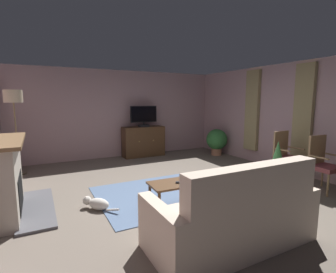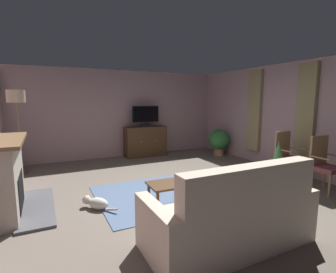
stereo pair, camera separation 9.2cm
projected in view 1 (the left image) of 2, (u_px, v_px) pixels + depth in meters
The scene contains 18 objects.
ground_plane at pixel (179, 194), 4.70m from camera, with size 6.67×7.60×0.04m, color #665B51.
wall_back at pixel (120, 114), 7.64m from camera, with size 6.67×0.10×2.56m, color gray.
wall_right_with_window at pixel (294, 118), 5.92m from camera, with size 0.10×7.60×2.56m, color #A6858B.
curtain_panel_near at pixel (303, 113), 5.60m from camera, with size 0.10×0.44×2.15m, color #8E7F56.
curtain_panel_far at pixel (252, 111), 6.92m from camera, with size 0.10×0.44×2.15m, color #8E7F56.
rug_central at pixel (174, 192), 4.74m from camera, with size 2.75×1.88×0.01m, color slate.
fireplace at pixel (2, 180), 3.73m from camera, with size 0.96×1.65×1.13m.
tv_cabinet at pixel (143, 142), 7.72m from camera, with size 1.25×0.48×0.90m.
television at pixel (144, 116), 7.56m from camera, with size 0.82×0.20×0.62m.
coffee_table at pixel (182, 185), 4.00m from camera, with size 1.06×0.53×0.43m.
tv_remote at pixel (181, 183), 3.90m from camera, with size 0.17×0.05×0.02m, color black.
sofa_floral at pixel (234, 218), 2.95m from camera, with size 1.98×0.89×1.03m.
side_chair_far_end at pixel (323, 163), 4.76m from camera, with size 0.50×0.49×1.03m.
side_chair_beside_plant at pixel (286, 155), 5.46m from camera, with size 0.49×0.49×1.03m.
potted_plant_on_hearth_side at pixel (217, 140), 7.86m from camera, with size 0.64×0.64×0.81m.
potted_plant_leafy_by_curtain at pixel (277, 166), 4.41m from camera, with size 0.35×0.35×1.00m.
cat at pixel (97, 203), 3.97m from camera, with size 0.46×0.56×0.20m.
floor_lamp at pixel (14, 104), 5.65m from camera, with size 0.38×0.38×1.92m.
Camera 1 is at (-2.25, -3.91, 1.70)m, focal length 27.24 mm.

